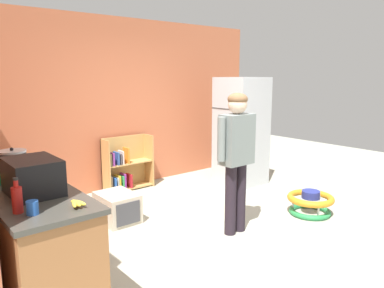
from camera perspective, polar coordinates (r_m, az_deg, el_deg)
name	(u,v)px	position (r m, az deg, el deg)	size (l,w,h in m)	color
ground_plane	(226,228)	(4.64, 5.30, -12.62)	(12.00, 12.00, 0.00)	#A8AA98
back_wall	(126,104)	(6.15, -10.05, 6.03)	(5.20, 0.06, 2.70)	#C46744
kitchen_counter	(29,237)	(3.58, -23.74, -12.90)	(0.65, 1.86, 0.90)	#A4673A
refrigerator	(241,131)	(6.26, 7.53, 1.94)	(0.73, 0.68, 1.78)	#B7BABF
bookshelf	(124,167)	(6.06, -10.36, -3.54)	(0.80, 0.28, 0.85)	tan
standing_person	(237,150)	(4.23, 6.83, -0.90)	(0.57, 0.22, 1.63)	black
baby_walker	(310,203)	(5.21, 17.66, -8.55)	(0.60, 0.60, 0.32)	#2A8F4C
pet_carrier	(117,207)	(4.84, -11.35, -9.49)	(0.42, 0.55, 0.36)	beige
microwave	(33,176)	(3.18, -23.16, -4.57)	(0.37, 0.48, 0.28)	black
crock_pot	(13,163)	(3.84, -25.74, -2.60)	(0.25, 0.25, 0.26)	black
banana_bunch	(76,203)	(2.79, -17.28, -8.65)	(0.12, 0.16, 0.04)	yellow
ketchup_bottle	(17,199)	(2.80, -25.20, -7.60)	(0.07, 0.07, 0.25)	red
teal_cup	(4,179)	(3.57, -26.83, -4.80)	(0.08, 0.08, 0.10)	teal
blue_cup	(32,208)	(2.75, -23.24, -8.95)	(0.08, 0.08, 0.10)	blue
orange_cup	(3,164)	(4.14, -26.94, -2.81)	(0.08, 0.08, 0.10)	orange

